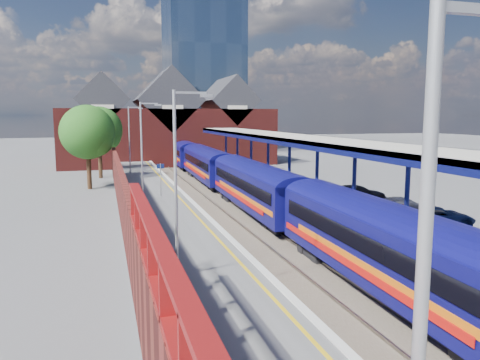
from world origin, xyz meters
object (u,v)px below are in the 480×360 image
Objects in this scene: lamp_post_c at (144,146)px; parked_car_blue at (437,217)px; train at (228,172)px; lamp_post_a at (432,360)px; lamp_post_b at (179,172)px; parked_car_silver at (406,211)px; lamp_post_d at (131,136)px; parked_car_red at (399,213)px; parked_car_dark at (357,194)px; platform_sign at (161,174)px.

parked_car_blue is at bearing -38.84° from lamp_post_c.
lamp_post_a reaches higher than train.
parked_car_silver is (13.80, 5.36, -3.31)m from lamp_post_b.
train is at bearing 36.92° from parked_car_silver.
lamp_post_d reaches higher than parked_car_silver.
parked_car_blue is at bearing -132.63° from parked_car_red.
lamp_post_c is 15.29m from parked_car_dark.
parked_car_red is at bearing 166.06° from parked_car_dark.
parked_car_silver is (13.80, -26.64, -3.31)m from lamp_post_d.
parked_car_silver is at bearing -81.03° from parked_car_red.
lamp_post_a is 23.62m from parked_car_blue.
parked_car_dark is at bearing -60.64° from train.
lamp_post_c is at bearing 90.00° from lamp_post_b.
lamp_post_b is 15.17m from parked_car_silver.
train is at bearing 40.70° from lamp_post_c.
lamp_post_d is 30.19m from parked_car_silver.
lamp_post_a is 30.00m from lamp_post_c.
lamp_post_c is at bearing -124.26° from platform_sign.
parked_car_silver reaches higher than parked_car_blue.
lamp_post_d is (0.00, 16.00, 0.00)m from lamp_post_c.
parked_car_silver is (13.80, -10.64, -3.31)m from lamp_post_c.
lamp_post_a is 1.00× the size of lamp_post_c.
lamp_post_a is at bearing 146.20° from parked_car_dark.
lamp_post_c reaches higher than parked_car_dark.
lamp_post_b is 1.84× the size of parked_car_red.
platform_sign is at bearing 33.59° from parked_car_red.
parked_car_silver reaches higher than parked_car_dark.
lamp_post_b is 2.80× the size of platform_sign.
platform_sign is 17.76m from parked_car_silver.
parked_car_blue is at bearing -45.98° from platform_sign.
parked_car_dark is at bearing 38.89° from lamp_post_b.
lamp_post_a is (-7.86, -36.76, 2.87)m from train.
lamp_post_a is 1.69× the size of parked_car_silver.
lamp_post_a is 2.80× the size of platform_sign.
parked_car_blue is at bearing 15.18° from lamp_post_b.
lamp_post_b and lamp_post_d have the same top height.
platform_sign is 14.45m from parked_car_dark.
lamp_post_a is at bearing -92.44° from platform_sign.
lamp_post_b is 14.54m from parked_car_red.
parked_car_red is at bearing -39.46° from lamp_post_c.
lamp_post_b is at bearing 124.26° from parked_car_dark.
train is 20.00m from parked_car_blue.
parked_car_dark reaches higher than parked_car_blue.
parked_car_silver is at bearing -37.65° from lamp_post_c.
parked_car_dark is (1.03, 6.31, -0.02)m from parked_car_red.
parked_car_silver is 1.70m from parked_car_blue.
platform_sign is 0.66× the size of parked_car_red.
lamp_post_b is 15.78m from parked_car_blue.
lamp_post_d is 1.69× the size of parked_car_silver.
parked_car_silver is (5.94, -17.40, -0.44)m from train.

